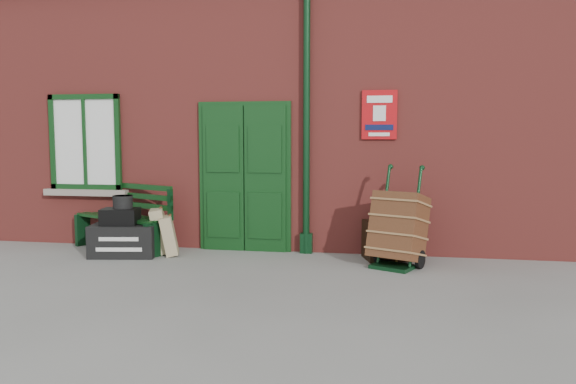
% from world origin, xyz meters
% --- Properties ---
extents(ground, '(80.00, 80.00, 0.00)m').
position_xyz_m(ground, '(0.00, 0.00, 0.00)').
color(ground, gray).
rests_on(ground, ground).
extents(station_building, '(10.30, 4.30, 4.36)m').
position_xyz_m(station_building, '(-0.00, 3.49, 2.16)').
color(station_building, '#9F3933').
rests_on(station_building, ground).
extents(bench, '(1.75, 1.18, 1.05)m').
position_xyz_m(bench, '(-2.14, 1.26, 0.53)').
color(bench, '#0E3512').
rests_on(bench, ground).
extents(houdini_trunk, '(1.01, 0.66, 0.47)m').
position_xyz_m(houdini_trunk, '(-1.93, 0.75, 0.23)').
color(houdini_trunk, black).
rests_on(houdini_trunk, ground).
extents(strongbox, '(0.57, 0.45, 0.23)m').
position_xyz_m(strongbox, '(-1.98, 0.75, 0.58)').
color(strongbox, black).
rests_on(strongbox, houdini_trunk).
extents(hatbox, '(0.32, 0.32, 0.19)m').
position_xyz_m(hatbox, '(-1.95, 0.78, 0.79)').
color(hatbox, black).
rests_on(hatbox, strongbox).
extents(suitcase_back, '(0.43, 0.54, 0.68)m').
position_xyz_m(suitcase_back, '(-1.50, 1.05, 0.34)').
color(suitcase_back, tan).
rests_on(suitcase_back, ground).
extents(suitcase_front, '(0.40, 0.49, 0.58)m').
position_xyz_m(suitcase_front, '(-1.32, 0.95, 0.29)').
color(suitcase_front, tan).
rests_on(suitcase_front, ground).
extents(porter_trolley, '(0.88, 0.90, 1.33)m').
position_xyz_m(porter_trolley, '(1.98, 0.80, 0.52)').
color(porter_trolley, black).
rests_on(porter_trolley, ground).
extents(dark_trunk, '(0.87, 0.69, 0.55)m').
position_xyz_m(dark_trunk, '(1.90, 1.25, 0.27)').
color(dark_trunk, black).
rests_on(dark_trunk, ground).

